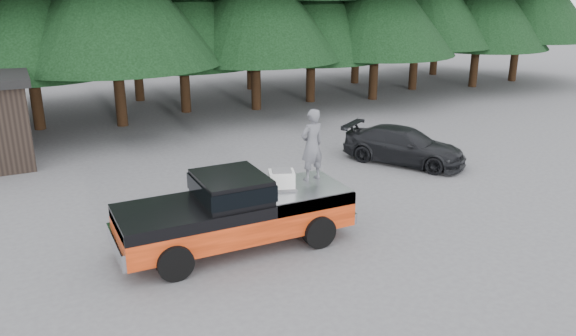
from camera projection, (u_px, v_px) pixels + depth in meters
name	position (u px, v px, depth m)	size (l,w,h in m)	color
ground	(272.00, 246.00, 14.29)	(120.00, 120.00, 0.00)	#4F4F52
pickup_truck	(236.00, 222.00, 14.10)	(6.00, 2.04, 1.33)	#E94516
truck_cab	(231.00, 187.00, 13.75)	(1.66, 1.90, 0.59)	black
air_compressor	(282.00, 180.00, 14.40)	(0.65, 0.54, 0.44)	silver
man_on_bed	(312.00, 145.00, 14.81)	(0.71, 0.46, 1.94)	#525359
parked_car	(404.00, 146.00, 20.66)	(1.83, 4.50, 1.31)	black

